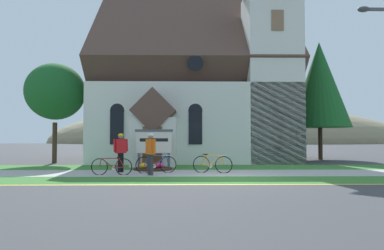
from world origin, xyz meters
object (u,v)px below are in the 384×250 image
(bicycle_white, at_px, (112,166))
(cyclist_in_orange_jersey, at_px, (151,150))
(bicycle_blue, at_px, (212,164))
(church_sign, at_px, (154,143))
(cyclist_in_yellow_jersey, at_px, (121,149))
(roadside_conifer, at_px, (320,85))
(yard_deciduous_tree, at_px, (55,92))
(bicycle_green, at_px, (156,164))

(bicycle_white, bearing_deg, cyclist_in_orange_jersey, -5.52)
(bicycle_blue, relative_size, cyclist_in_orange_jersey, 0.99)
(church_sign, height_order, cyclist_in_yellow_jersey, church_sign)
(bicycle_blue, height_order, roadside_conifer, roadside_conifer)
(bicycle_blue, relative_size, cyclist_in_yellow_jersey, 0.99)
(cyclist_in_orange_jersey, height_order, cyclist_in_yellow_jersey, cyclist_in_orange_jersey)
(roadside_conifer, bearing_deg, yard_deciduous_tree, -170.70)
(bicycle_blue, xyz_separation_m, cyclist_in_yellow_jersey, (-4.03, 0.31, 0.63))
(cyclist_in_orange_jersey, bearing_deg, cyclist_in_yellow_jersey, 140.04)
(yard_deciduous_tree, bearing_deg, roadside_conifer, 9.30)
(bicycle_white, height_order, yard_deciduous_tree, yard_deciduous_tree)
(bicycle_blue, relative_size, bicycle_white, 0.99)
(bicycle_blue, xyz_separation_m, cyclist_in_orange_jersey, (-2.59, -0.89, 0.63))
(bicycle_green, height_order, bicycle_blue, bicycle_blue)
(yard_deciduous_tree, bearing_deg, cyclist_in_yellow_jersey, -47.41)
(church_sign, height_order, cyclist_in_orange_jersey, church_sign)
(bicycle_blue, relative_size, roadside_conifer, 0.21)
(cyclist_in_orange_jersey, bearing_deg, roadside_conifer, 41.30)
(bicycle_blue, xyz_separation_m, bicycle_white, (-4.19, -0.74, -0.03))
(roadside_conifer, xyz_separation_m, yard_deciduous_tree, (-17.18, -2.81, -0.92))
(cyclist_in_orange_jersey, bearing_deg, bicycle_blue, 19.03)
(bicycle_blue, xyz_separation_m, yard_deciduous_tree, (-9.02, 5.74, 3.90))
(bicycle_blue, distance_m, cyclist_in_yellow_jersey, 4.09)
(church_sign, xyz_separation_m, yard_deciduous_tree, (-6.31, 3.85, 3.02))
(roadside_conifer, bearing_deg, cyclist_in_orange_jersey, -138.70)
(cyclist_in_orange_jersey, relative_size, roadside_conifer, 0.21)
(bicycle_green, xyz_separation_m, yard_deciduous_tree, (-6.58, 5.72, 3.91))
(church_sign, distance_m, roadside_conifer, 13.35)
(roadside_conifer, bearing_deg, bicycle_green, -141.17)
(bicycle_green, height_order, bicycle_white, bicycle_green)
(cyclist_in_yellow_jersey, xyz_separation_m, yard_deciduous_tree, (-4.99, 5.43, 3.27))
(church_sign, bearing_deg, bicycle_blue, -34.77)
(bicycle_white, bearing_deg, roadside_conifer, 36.95)
(cyclist_in_yellow_jersey, bearing_deg, church_sign, 50.01)
(cyclist_in_yellow_jersey, xyz_separation_m, roadside_conifer, (12.19, 8.24, 4.20))
(cyclist_in_orange_jersey, height_order, yard_deciduous_tree, yard_deciduous_tree)
(bicycle_white, height_order, cyclist_in_yellow_jersey, cyclist_in_yellow_jersey)
(bicycle_white, height_order, roadside_conifer, roadside_conifer)
(church_sign, height_order, bicycle_green, church_sign)
(cyclist_in_yellow_jersey, height_order, yard_deciduous_tree, yard_deciduous_tree)
(bicycle_green, distance_m, roadside_conifer, 14.44)
(yard_deciduous_tree, bearing_deg, bicycle_blue, -32.46)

